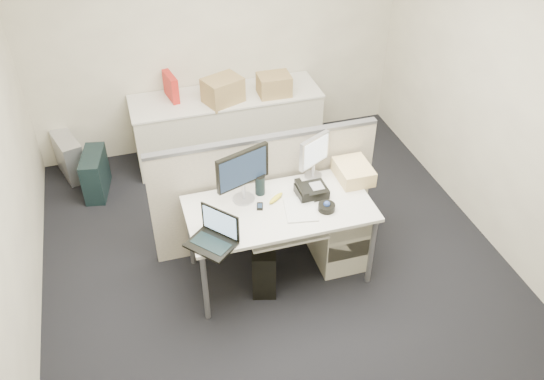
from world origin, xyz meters
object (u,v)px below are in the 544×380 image
object	(u,v)px
monitor_main	(243,176)
laptop	(210,233)
desk_phone	(312,191)
desk	(279,214)

from	to	relation	value
monitor_main	laptop	world-z (taller)	monitor_main
laptop	monitor_main	bearing A→B (deg)	100.52
laptop	desk_phone	bearing A→B (deg)	70.70
laptop	desk_phone	size ratio (longest dim) A/B	1.39
desk	laptop	bearing A→B (deg)	-155.70
monitor_main	desk	bearing A→B (deg)	-55.61
desk	desk_phone	bearing A→B (deg)	14.93
monitor_main	desk_phone	world-z (taller)	monitor_main
desk	laptop	world-z (taller)	laptop
laptop	desk_phone	xyz separation A→B (m)	(0.92, 0.36, -0.09)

